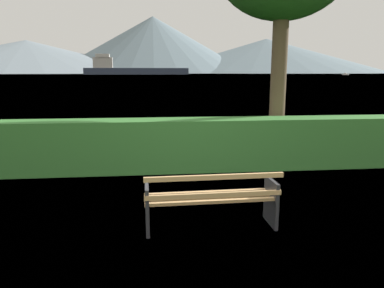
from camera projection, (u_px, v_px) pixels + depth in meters
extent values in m
plane|color=#4C6B33|center=(210.00, 226.00, 5.24)|extent=(1400.00, 1400.00, 0.00)
plane|color=#6B8EA3|center=(154.00, 74.00, 305.19)|extent=(620.00, 620.00, 0.00)
cube|color=tan|center=(213.00, 202.00, 4.96)|extent=(1.88, 0.12, 0.04)
cube|color=tan|center=(210.00, 197.00, 5.15)|extent=(1.88, 0.12, 0.04)
cube|color=tan|center=(208.00, 193.00, 5.34)|extent=(1.88, 0.12, 0.04)
cube|color=tan|center=(214.00, 195.00, 4.87)|extent=(1.87, 0.10, 0.06)
cube|color=tan|center=(215.00, 177.00, 4.77)|extent=(1.87, 0.10, 0.06)
cube|color=#2D2D33|center=(147.00, 208.00, 5.04)|extent=(0.06, 0.51, 0.68)
cube|color=#2D2D33|center=(271.00, 202.00, 5.27)|extent=(0.06, 0.51, 0.68)
cube|color=#387A33|center=(189.00, 144.00, 8.20)|extent=(9.78, 0.78, 1.16)
cylinder|color=brown|center=(278.00, 83.00, 8.89)|extent=(0.38, 0.38, 3.88)
cube|color=#2D384C|center=(137.00, 71.00, 285.64)|extent=(81.45, 15.77, 5.04)
cube|color=beige|center=(103.00, 63.00, 280.04)|extent=(15.16, 10.34, 8.07)
cube|color=silver|center=(103.00, 56.00, 279.00)|extent=(10.87, 11.10, 2.52)
cube|color=silver|center=(345.00, 74.00, 243.67)|extent=(3.79, 4.16, 0.71)
cube|color=silver|center=(345.00, 73.00, 243.52)|extent=(1.70, 1.78, 0.74)
cone|color=gray|center=(27.00, 57.00, 521.03)|extent=(391.26, 391.26, 46.62)
cone|color=slate|center=(153.00, 45.00, 566.68)|extent=(307.50, 307.50, 86.37)
cone|color=slate|center=(266.00, 56.00, 601.30)|extent=(381.39, 381.39, 55.51)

